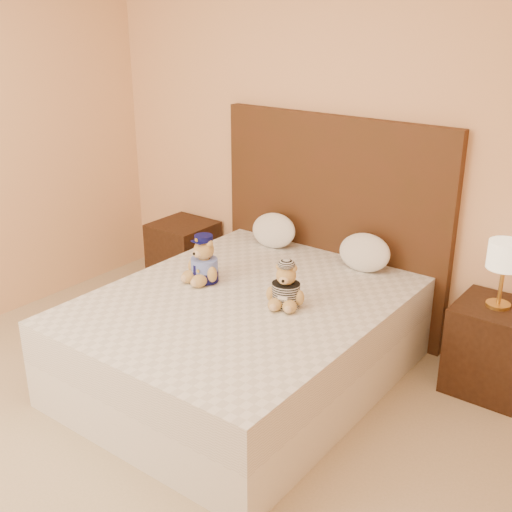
{
  "coord_description": "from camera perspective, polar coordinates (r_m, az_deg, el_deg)",
  "views": [
    {
      "loc": [
        2.15,
        -1.52,
        2.19
      ],
      "look_at": [
        -0.1,
        1.45,
        0.72
      ],
      "focal_mm": 45.0,
      "sensor_mm": 36.0,
      "label": 1
    }
  ],
  "objects": [
    {
      "name": "ground",
      "position": [
        3.43,
        -14.23,
        -18.95
      ],
      "size": [
        4.0,
        4.5,
        0.0
      ],
      "primitive_type": "cube",
      "color": "#C3AA8B",
      "rests_on": "ground"
    },
    {
      "name": "lamp",
      "position": [
        3.88,
        21.27,
        -0.21
      ],
      "size": [
        0.2,
        0.2,
        0.4
      ],
      "color": "gold",
      "rests_on": "nightstand_right"
    },
    {
      "name": "bed",
      "position": [
        3.96,
        -1.07,
        -7.32
      ],
      "size": [
        1.6,
        2.0,
        0.55
      ],
      "color": "white",
      "rests_on": "ground"
    },
    {
      "name": "nightstand_right",
      "position": [
        4.11,
        20.19,
        -7.65
      ],
      "size": [
        0.45,
        0.45,
        0.55
      ],
      "primitive_type": "cube",
      "color": "#321C10",
      "rests_on": "ground"
    },
    {
      "name": "pillow_left",
      "position": [
        4.62,
        1.58,
        2.43
      ],
      "size": [
        0.36,
        0.23,
        0.26
      ],
      "primitive_type": "ellipsoid",
      "color": "white",
      "rests_on": "bed"
    },
    {
      "name": "headboard",
      "position": [
        4.54,
        6.78,
        2.94
      ],
      "size": [
        1.75,
        0.08,
        1.5
      ],
      "primitive_type": "cube",
      "color": "#462515",
      "rests_on": "ground"
    },
    {
      "name": "teddy_police",
      "position": [
        4.02,
        -4.63,
        -0.24
      ],
      "size": [
        0.3,
        0.29,
        0.3
      ],
      "primitive_type": null,
      "rotation": [
        0.0,
        0.0,
        -0.14
      ],
      "color": "#AA7842",
      "rests_on": "bed"
    },
    {
      "name": "teddy_prisoner",
      "position": [
        3.69,
        2.68,
        -2.58
      ],
      "size": [
        0.3,
        0.29,
        0.27
      ],
      "primitive_type": null,
      "rotation": [
        0.0,
        0.0,
        0.34
      ],
      "color": "#AA7842",
      "rests_on": "bed"
    },
    {
      "name": "nightstand_left",
      "position": [
        5.26,
        -6.43,
        0.07
      ],
      "size": [
        0.45,
        0.45,
        0.55
      ],
      "primitive_type": "cube",
      "color": "#321C10",
      "rests_on": "ground"
    },
    {
      "name": "pillow_right",
      "position": [
        4.26,
        9.63,
        0.46
      ],
      "size": [
        0.36,
        0.24,
        0.26
      ],
      "primitive_type": "ellipsoid",
      "color": "white",
      "rests_on": "bed"
    },
    {
      "name": "room_walls",
      "position": [
        2.95,
        -10.48,
        13.78
      ],
      "size": [
        4.04,
        4.52,
        2.72
      ],
      "color": "#F5B885",
      "rests_on": "ground"
    }
  ]
}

